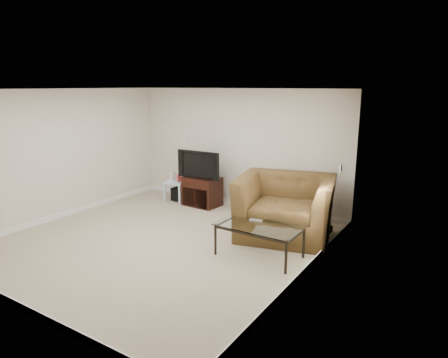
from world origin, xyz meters
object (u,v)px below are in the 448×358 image
Objects in this scene: subwoofer at (180,194)px; recliner at (286,196)px; tv_stand at (202,191)px; side_table at (178,191)px; coffee_table at (259,241)px; television at (201,164)px.

recliner reaches higher than subwoofer.
tv_stand is at bearing -1.73° from subwoofer.
side_table is 0.37× the size of coffee_table.
tv_stand is at bearing 149.04° from recliner.
recliner is (2.92, -0.68, 0.48)m from side_table.
tv_stand is 0.47× the size of recliner.
tv_stand is at bearing 143.18° from coffee_table.
side_table is 3.04m from recliner.
recliner is (2.25, -0.65, -0.22)m from television.
television is 3.34× the size of subwoofer.
side_table is at bearing -177.41° from tv_stand.
side_table reaches higher than subwoofer.
recliner is at bearing 91.80° from coffee_table.
recliner is at bearing -13.61° from subwoofer.
tv_stand is 1.60× the size of side_table.
television is 0.59× the size of recliner.
subwoofer is at bearing 35.07° from side_table.
television is 2.35m from recliner.
television is at bearing 143.71° from coffee_table.
subwoofer is 3.02m from recliner.
tv_stand is 2.38m from recliner.
coffee_table is (2.95, -1.70, 0.02)m from side_table.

